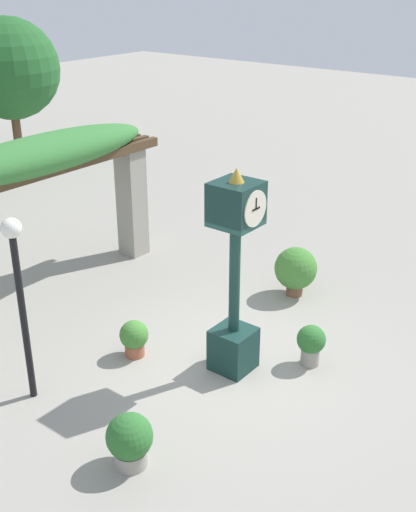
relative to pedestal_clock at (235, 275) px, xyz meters
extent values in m
plane|color=gray|center=(0.08, 0.07, -1.62)|extent=(60.00, 60.00, 0.00)
cube|color=#14332D|center=(0.00, 0.00, -1.28)|extent=(0.60, 0.60, 0.69)
cylinder|color=#14332D|center=(0.00, 0.00, -0.08)|extent=(0.17, 0.17, 1.69)
cylinder|color=gold|center=(0.00, 0.00, 0.78)|extent=(0.27, 0.27, 0.04)
cube|color=#14332D|center=(0.00, 0.00, 1.12)|extent=(0.64, 0.64, 0.64)
cylinder|color=beige|center=(0.00, -0.33, 1.12)|extent=(0.52, 0.02, 0.52)
cylinder|color=beige|center=(0.00, 0.33, 1.12)|extent=(0.52, 0.02, 0.52)
cube|color=black|center=(0.00, -0.34, 1.12)|extent=(0.18, 0.01, 0.02)
cube|color=black|center=(0.00, -0.34, 1.20)|extent=(0.02, 0.01, 0.16)
cone|color=gold|center=(0.00, 0.00, 1.55)|extent=(0.22, 0.22, 0.21)
cube|color=gray|center=(2.29, 4.35, -0.44)|extent=(0.48, 0.48, 2.36)
cube|color=#4C3823|center=(0.08, 4.11, 0.83)|extent=(5.50, 0.14, 0.18)
cube|color=#4C3823|center=(0.08, 4.35, 0.83)|extent=(5.50, 0.14, 0.18)
cube|color=#4C3823|center=(0.08, 4.59, 0.83)|extent=(5.50, 0.14, 0.18)
ellipsoid|color=#387A38|center=(0.08, 4.35, 1.09)|extent=(4.92, 1.08, 0.70)
cylinder|color=#9E563D|center=(-0.69, 1.47, -1.52)|extent=(0.32, 0.32, 0.21)
sphere|color=#427F33|center=(-0.69, 1.47, -1.24)|extent=(0.47, 0.47, 0.47)
cylinder|color=gray|center=(-2.56, -0.24, -1.51)|extent=(0.42, 0.42, 0.22)
sphere|color=#2D6B2D|center=(-2.56, -0.24, -1.18)|extent=(0.60, 0.60, 0.60)
cylinder|color=gray|center=(0.83, -0.91, -1.48)|extent=(0.30, 0.30, 0.28)
sphere|color=#2D6B2D|center=(0.83, -0.91, -1.17)|extent=(0.46, 0.46, 0.46)
cylinder|color=brown|center=(2.74, 0.51, -1.49)|extent=(0.32, 0.32, 0.26)
sphere|color=#427F33|center=(2.74, 0.51, -1.06)|extent=(0.81, 0.81, 0.81)
cylinder|color=black|center=(-2.40, 1.91, -0.36)|extent=(0.10, 0.10, 2.52)
sphere|color=white|center=(-2.40, 1.91, 1.04)|extent=(0.28, 0.28, 0.28)
cylinder|color=brown|center=(5.64, 12.81, -0.74)|extent=(0.28, 0.28, 1.77)
sphere|color=#235B28|center=(5.64, 12.81, 1.26)|extent=(3.17, 3.17, 3.17)
camera|label=1|loc=(-6.99, -4.92, 4.17)|focal=45.00mm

